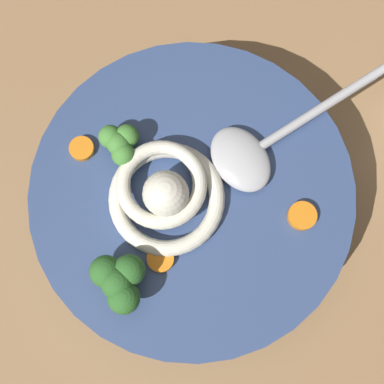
% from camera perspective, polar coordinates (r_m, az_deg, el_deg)
% --- Properties ---
extents(table_slab, '(1.27, 1.27, 0.03)m').
position_cam_1_polar(table_slab, '(0.52, -0.48, 0.59)').
color(table_slab, '#936D47').
rests_on(table_slab, ground).
extents(soup_bowl, '(0.27, 0.27, 0.07)m').
position_cam_1_polar(soup_bowl, '(0.46, -0.00, -0.87)').
color(soup_bowl, '#334775').
rests_on(soup_bowl, table_slab).
extents(noodle_pile, '(0.10, 0.10, 0.04)m').
position_cam_1_polar(noodle_pile, '(0.41, -2.90, -0.23)').
color(noodle_pile, silver).
rests_on(noodle_pile, soup_bowl).
extents(soup_spoon, '(0.07, 0.18, 0.02)m').
position_cam_1_polar(soup_spoon, '(0.43, 6.87, 4.56)').
color(soup_spoon, '#B7B7BC').
rests_on(soup_spoon, soup_bowl).
extents(broccoli_floret_center, '(0.05, 0.04, 0.04)m').
position_cam_1_polar(broccoli_floret_center, '(0.40, -8.03, -9.61)').
color(broccoli_floret_center, '#7A9E60').
rests_on(broccoli_floret_center, soup_bowl).
extents(broccoli_floret_left, '(0.04, 0.03, 0.03)m').
position_cam_1_polar(broccoli_floret_left, '(0.42, -7.92, 5.35)').
color(broccoli_floret_left, '#7A9E60').
rests_on(broccoli_floret_left, soup_bowl).
extents(carrot_slice_near_spoon, '(0.02, 0.02, 0.01)m').
position_cam_1_polar(carrot_slice_near_spoon, '(0.42, -3.48, -7.33)').
color(carrot_slice_near_spoon, orange).
rests_on(carrot_slice_near_spoon, soup_bowl).
extents(carrot_slice_beside_chili, '(0.02, 0.02, 0.01)m').
position_cam_1_polar(carrot_slice_beside_chili, '(0.43, 11.99, -2.58)').
color(carrot_slice_beside_chili, orange).
rests_on(carrot_slice_beside_chili, soup_bowl).
extents(carrot_slice_extra_b, '(0.02, 0.02, 0.01)m').
position_cam_1_polar(carrot_slice_extra_b, '(0.44, -12.00, 4.68)').
color(carrot_slice_extra_b, orange).
rests_on(carrot_slice_extra_b, soup_bowl).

